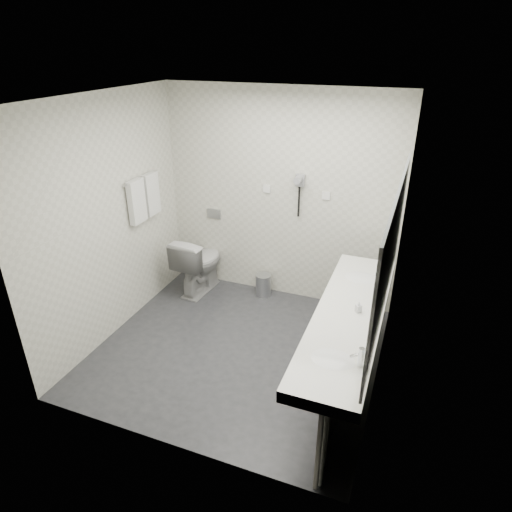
% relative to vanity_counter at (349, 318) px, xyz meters
% --- Properties ---
extents(floor, '(2.80, 2.80, 0.00)m').
position_rel_vanity_counter_xyz_m(floor, '(-1.12, 0.20, -0.80)').
color(floor, '#29292E').
rests_on(floor, ground).
extents(ceiling, '(2.80, 2.80, 0.00)m').
position_rel_vanity_counter_xyz_m(ceiling, '(-1.12, 0.20, 1.70)').
color(ceiling, silver).
rests_on(ceiling, wall_back).
extents(wall_back, '(2.80, 0.00, 2.80)m').
position_rel_vanity_counter_xyz_m(wall_back, '(-1.12, 1.50, 0.45)').
color(wall_back, beige).
rests_on(wall_back, floor).
extents(wall_front, '(2.80, 0.00, 2.80)m').
position_rel_vanity_counter_xyz_m(wall_front, '(-1.12, -1.10, 0.45)').
color(wall_front, beige).
rests_on(wall_front, floor).
extents(wall_left, '(0.00, 2.60, 2.60)m').
position_rel_vanity_counter_xyz_m(wall_left, '(-2.52, 0.20, 0.45)').
color(wall_left, beige).
rests_on(wall_left, floor).
extents(wall_right, '(0.00, 2.60, 2.60)m').
position_rel_vanity_counter_xyz_m(wall_right, '(0.27, 0.20, 0.45)').
color(wall_right, beige).
rests_on(wall_right, floor).
extents(vanity_counter, '(0.55, 2.20, 0.10)m').
position_rel_vanity_counter_xyz_m(vanity_counter, '(0.00, 0.00, 0.00)').
color(vanity_counter, silver).
rests_on(vanity_counter, floor).
extents(vanity_panel, '(0.03, 2.15, 0.75)m').
position_rel_vanity_counter_xyz_m(vanity_panel, '(0.02, 0.00, -0.42)').
color(vanity_panel, gray).
rests_on(vanity_panel, floor).
extents(vanity_post_near, '(0.06, 0.06, 0.75)m').
position_rel_vanity_counter_xyz_m(vanity_post_near, '(0.05, -1.04, -0.42)').
color(vanity_post_near, silver).
rests_on(vanity_post_near, floor).
extents(vanity_post_far, '(0.06, 0.06, 0.75)m').
position_rel_vanity_counter_xyz_m(vanity_post_far, '(0.05, 1.04, -0.42)').
color(vanity_post_far, silver).
rests_on(vanity_post_far, floor).
extents(mirror, '(0.02, 2.20, 1.05)m').
position_rel_vanity_counter_xyz_m(mirror, '(0.26, 0.00, 0.65)').
color(mirror, '#B2BCC6').
rests_on(mirror, wall_right).
extents(basin_near, '(0.40, 0.31, 0.05)m').
position_rel_vanity_counter_xyz_m(basin_near, '(0.00, -0.65, 0.04)').
color(basin_near, silver).
rests_on(basin_near, vanity_counter).
extents(basin_far, '(0.40, 0.31, 0.05)m').
position_rel_vanity_counter_xyz_m(basin_far, '(0.00, 0.65, 0.04)').
color(basin_far, silver).
rests_on(basin_far, vanity_counter).
extents(faucet_near, '(0.04, 0.04, 0.15)m').
position_rel_vanity_counter_xyz_m(faucet_near, '(0.19, -0.65, 0.12)').
color(faucet_near, silver).
rests_on(faucet_near, vanity_counter).
extents(faucet_far, '(0.04, 0.04, 0.15)m').
position_rel_vanity_counter_xyz_m(faucet_far, '(0.19, 0.65, 0.12)').
color(faucet_far, silver).
rests_on(faucet_far, vanity_counter).
extents(soap_bottle_a, '(0.06, 0.06, 0.10)m').
position_rel_vanity_counter_xyz_m(soap_bottle_a, '(0.07, 0.04, 0.10)').
color(soap_bottle_a, white).
rests_on(soap_bottle_a, vanity_counter).
extents(glass_left, '(0.08, 0.08, 0.12)m').
position_rel_vanity_counter_xyz_m(glass_left, '(0.20, 0.24, 0.11)').
color(glass_left, silver).
rests_on(glass_left, vanity_counter).
extents(glass_right, '(0.07, 0.07, 0.10)m').
position_rel_vanity_counter_xyz_m(glass_right, '(0.17, 0.39, 0.10)').
color(glass_right, silver).
rests_on(glass_right, vanity_counter).
extents(toilet, '(0.48, 0.78, 0.76)m').
position_rel_vanity_counter_xyz_m(toilet, '(-2.06, 1.18, -0.42)').
color(toilet, silver).
rests_on(toilet, floor).
extents(flush_plate, '(0.18, 0.02, 0.12)m').
position_rel_vanity_counter_xyz_m(flush_plate, '(-1.98, 1.49, 0.15)').
color(flush_plate, '#B2B5BA').
rests_on(flush_plate, wall_back).
extents(pedal_bin, '(0.24, 0.24, 0.27)m').
position_rel_vanity_counter_xyz_m(pedal_bin, '(-1.26, 1.34, -0.66)').
color(pedal_bin, '#B2B5BA').
rests_on(pedal_bin, floor).
extents(bin_lid, '(0.19, 0.19, 0.02)m').
position_rel_vanity_counter_xyz_m(bin_lid, '(-1.26, 1.34, -0.52)').
color(bin_lid, '#B2B5BA').
rests_on(bin_lid, pedal_bin).
extents(towel_rail, '(0.02, 0.62, 0.02)m').
position_rel_vanity_counter_xyz_m(towel_rail, '(-2.47, 0.75, 0.75)').
color(towel_rail, silver).
rests_on(towel_rail, wall_left).
extents(towel_near, '(0.07, 0.24, 0.48)m').
position_rel_vanity_counter_xyz_m(towel_near, '(-2.46, 0.61, 0.53)').
color(towel_near, silver).
rests_on(towel_near, towel_rail).
extents(towel_far, '(0.07, 0.24, 0.48)m').
position_rel_vanity_counter_xyz_m(towel_far, '(-2.46, 0.89, 0.53)').
color(towel_far, silver).
rests_on(towel_far, towel_rail).
extents(dryer_cradle, '(0.10, 0.04, 0.14)m').
position_rel_vanity_counter_xyz_m(dryer_cradle, '(-0.88, 1.47, 0.70)').
color(dryer_cradle, gray).
rests_on(dryer_cradle, wall_back).
extents(dryer_barrel, '(0.08, 0.14, 0.08)m').
position_rel_vanity_counter_xyz_m(dryer_barrel, '(-0.88, 1.40, 0.73)').
color(dryer_barrel, gray).
rests_on(dryer_barrel, dryer_cradle).
extents(dryer_cord, '(0.02, 0.02, 0.35)m').
position_rel_vanity_counter_xyz_m(dryer_cord, '(-0.88, 1.46, 0.45)').
color(dryer_cord, black).
rests_on(dryer_cord, dryer_cradle).
extents(switch_plate_a, '(0.09, 0.02, 0.09)m').
position_rel_vanity_counter_xyz_m(switch_plate_a, '(-1.27, 1.49, 0.55)').
color(switch_plate_a, silver).
rests_on(switch_plate_a, wall_back).
extents(switch_plate_b, '(0.09, 0.02, 0.09)m').
position_rel_vanity_counter_xyz_m(switch_plate_b, '(-0.57, 1.49, 0.55)').
color(switch_plate_b, silver).
rests_on(switch_plate_b, wall_back).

